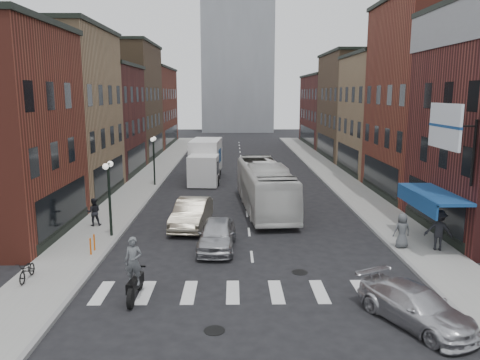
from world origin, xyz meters
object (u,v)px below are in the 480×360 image
at_px(box_truck, 205,161).
at_px(billboard_sign, 447,128).
at_px(curb_car, 416,306).
at_px(ped_left_solo, 94,212).
at_px(ped_right_c, 402,231).
at_px(streetlamp_far, 154,152).
at_px(parked_bicycle, 27,270).
at_px(bike_rack, 92,244).
at_px(sedan_left_near, 217,234).
at_px(ped_right_a, 439,230).
at_px(sedan_left_far, 192,213).
at_px(motorcycle_rider, 134,270).
at_px(transit_bus, 265,187).
at_px(streetlamp_near, 109,185).

bearing_deg(box_truck, billboard_sign, -55.76).
relative_size(billboard_sign, curb_car, 0.84).
relative_size(ped_left_solo, ped_right_c, 0.94).
bearing_deg(streetlamp_far, box_truck, 33.92).
bearing_deg(parked_bicycle, streetlamp_far, 81.29).
distance_m(bike_rack, sedan_left_near, 5.97).
bearing_deg(ped_right_a, sedan_left_near, 15.04).
height_order(sedan_left_far, ped_left_solo, ped_left_solo).
height_order(motorcycle_rider, ped_left_solo, motorcycle_rider).
height_order(streetlamp_far, transit_bus, streetlamp_far).
relative_size(parked_bicycle, ped_left_solo, 0.97).
bearing_deg(bike_rack, billboard_sign, -2.83).
bearing_deg(billboard_sign, transit_bus, 127.60).
bearing_deg(curb_car, parked_bicycle, 139.45).
distance_m(streetlamp_far, ped_right_a, 23.39).
xyz_separation_m(streetlamp_far, box_truck, (4.05, 2.73, -1.17)).
bearing_deg(sedan_left_far, ped_right_a, -13.85).
relative_size(curb_car, ped_right_c, 2.56).
xyz_separation_m(motorcycle_rider, transit_bus, (5.77, 13.66, 0.43)).
distance_m(motorcycle_rider, transit_bus, 14.84).
relative_size(motorcycle_rider, transit_bus, 0.22).
xyz_separation_m(box_truck, ped_left_solo, (-5.52, -14.81, -0.79)).
relative_size(transit_bus, sedan_left_far, 2.26).
distance_m(sedan_left_near, curb_car, 10.41).
bearing_deg(ped_right_a, sedan_left_far, -1.45).
bearing_deg(streetlamp_far, transit_bus, -42.61).
relative_size(transit_bus, ped_left_solo, 7.00).
bearing_deg(transit_bus, motorcycle_rider, -117.55).
bearing_deg(ped_right_c, motorcycle_rider, 16.60).
relative_size(sedan_left_near, parked_bicycle, 2.82).
xyz_separation_m(motorcycle_rider, sedan_left_far, (1.30, 9.57, -0.32)).
xyz_separation_m(sedan_left_near, ped_right_c, (9.09, -0.34, 0.26)).
xyz_separation_m(sedan_left_far, curb_car, (8.50, -11.62, -0.18)).
bearing_deg(curb_car, motorcycle_rider, 141.62).
distance_m(billboard_sign, bike_rack, 17.14).
bearing_deg(motorcycle_rider, ped_right_c, 31.06).
bearing_deg(billboard_sign, sedan_left_far, 155.13).
relative_size(box_truck, ped_right_c, 4.79).
bearing_deg(sedan_left_far, sedan_left_near, -61.14).
bearing_deg(bike_rack, streetlamp_near, 85.76).
bearing_deg(sedan_left_near, streetlamp_near, 164.73).
relative_size(billboard_sign, motorcycle_rider, 1.52).
height_order(sedan_left_near, ped_right_c, ped_right_c).
distance_m(billboard_sign, transit_bus, 12.94).
relative_size(box_truck, sedan_left_near, 1.86).
bearing_deg(sedan_left_far, streetlamp_near, -147.70).
xyz_separation_m(motorcycle_rider, ped_left_solo, (-4.29, 9.49, -0.19)).
bearing_deg(ped_right_c, curb_car, 66.06).
bearing_deg(parked_bicycle, sedan_left_near, 25.49).
relative_size(curb_car, parked_bicycle, 2.81).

